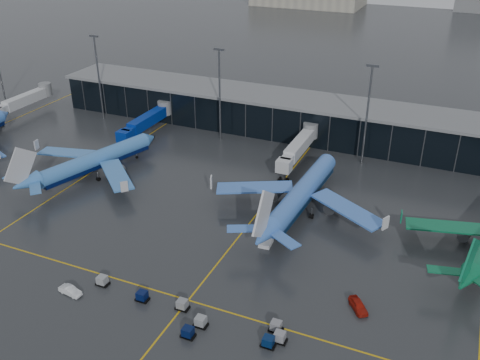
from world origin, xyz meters
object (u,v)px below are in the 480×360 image
at_px(airliner_arkefly, 95,151).
at_px(airliner_klm_near, 303,182).
at_px(mobile_airstair, 266,241).
at_px(baggage_carts, 202,317).
at_px(service_van_white, 70,291).
at_px(service_van_red, 358,305).

xyz_separation_m(airliner_arkefly, airliner_klm_near, (50.90, 3.44, 0.53)).
height_order(airliner_klm_near, mobile_airstair, airliner_klm_near).
relative_size(airliner_klm_near, baggage_carts, 1.29).
height_order(baggage_carts, mobile_airstair, mobile_airstair).
bearing_deg(service_van_white, mobile_airstair, -35.78).
xyz_separation_m(airliner_arkefly, baggage_carts, (47.12, -35.98, -5.63)).
height_order(airliner_klm_near, baggage_carts, airliner_klm_near).
xyz_separation_m(baggage_carts, service_van_white, (-23.43, -3.11, -0.05)).
height_order(airliner_arkefly, service_van_white, airliner_arkefly).
height_order(service_van_red, service_van_white, service_van_red).
relative_size(airliner_klm_near, service_van_red, 9.58).
height_order(airliner_arkefly, airliner_klm_near, airliner_klm_near).
distance_m(airliner_klm_near, service_van_red, 33.07).
bearing_deg(mobile_airstair, airliner_klm_near, 77.91).
bearing_deg(airliner_klm_near, airliner_arkefly, -173.16).
bearing_deg(mobile_airstair, airliner_arkefly, 162.31).
distance_m(service_van_red, service_van_white, 48.09).
bearing_deg(airliner_klm_near, service_van_white, -119.64).
height_order(airliner_klm_near, service_van_white, airliner_klm_near).
distance_m(airliner_arkefly, baggage_carts, 59.55).
bearing_deg(mobile_airstair, service_van_white, -136.50).
xyz_separation_m(mobile_airstair, service_van_white, (-24.97, -27.10, -0.06)).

